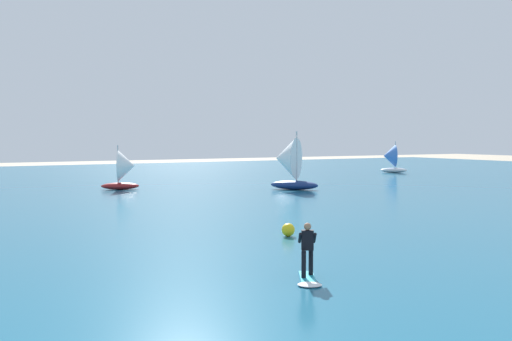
{
  "coord_description": "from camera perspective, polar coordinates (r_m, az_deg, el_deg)",
  "views": [
    {
      "loc": [
        -8.75,
        4.8,
        4.33
      ],
      "look_at": [
        0.28,
        20.98,
        3.26
      ],
      "focal_mm": 40.39,
      "sensor_mm": 36.0,
      "label": 1
    }
  ],
  "objects": [
    {
      "name": "marker_buoy",
      "position": [
        24.71,
        3.21,
        -5.88
      ],
      "size": [
        0.56,
        0.56,
        0.56
      ],
      "primitive_type": "sphere",
      "color": "yellow",
      "rests_on": "ocean"
    },
    {
      "name": "kitesurfer",
      "position": [
        17.36,
        5.15,
        -8.76
      ],
      "size": [
        1.47,
        1.97,
        1.67
      ],
      "color": "#26B2CC",
      "rests_on": "ocean"
    },
    {
      "name": "sailboat_mid_right",
      "position": [
        46.56,
        3.15,
        0.76
      ],
      "size": [
        4.07,
        4.21,
        4.7
      ],
      "color": "navy",
      "rests_on": "ocean"
    },
    {
      "name": "sailboat_near_shore",
      "position": [
        47.67,
        -12.82,
        0.13
      ],
      "size": [
        3.19,
        2.85,
        3.59
      ],
      "color": "maroon",
      "rests_on": "ocean"
    },
    {
      "name": "sailboat_heeled_over",
      "position": [
        70.34,
        13.15,
        1.18
      ],
      "size": [
        3.35,
        3.03,
        3.73
      ],
      "color": "white",
      "rests_on": "ocean"
    },
    {
      "name": "ocean",
      "position": [
        46.48,
        -18.21,
        -2.13
      ],
      "size": [
        160.0,
        90.0,
        0.1
      ],
      "primitive_type": "cube",
      "color": "#1E607F",
      "rests_on": "ground"
    }
  ]
}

